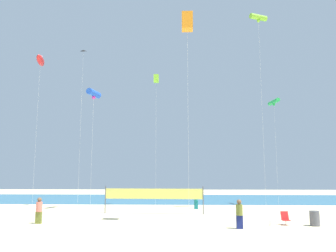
{
  "coord_description": "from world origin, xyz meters",
  "views": [
    {
      "loc": [
        2.9,
        -19.25,
        3.37
      ],
      "look_at": [
        1.65,
        9.91,
        7.64
      ],
      "focal_mm": 35.85,
      "sensor_mm": 36.0,
      "label": 1
    }
  ],
  "objects_px": {
    "folding_beach_chair": "(285,218)",
    "kite_green_tube": "(274,102)",
    "volleyball_net": "(154,195)",
    "beach_handbag": "(273,223)",
    "kite_red_inflatable": "(40,61)",
    "trash_barrel": "(315,218)",
    "beachgoer_teal_shirt": "(196,200)",
    "beachgoer_coral_shirt": "(39,210)",
    "kite_orange_box": "(187,22)",
    "beachgoer_olive_shirt": "(239,213)",
    "kite_black_diamond": "(83,54)",
    "kite_blue_tube": "(94,94)",
    "kite_lime_tube": "(258,18)",
    "kite_lime_box": "(156,79)"
  },
  "relations": [
    {
      "from": "trash_barrel",
      "to": "kite_green_tube",
      "type": "relative_size",
      "value": 0.08
    },
    {
      "from": "beachgoer_teal_shirt",
      "to": "beach_handbag",
      "type": "distance_m",
      "value": 11.7
    },
    {
      "from": "beachgoer_olive_shirt",
      "to": "kite_black_diamond",
      "type": "relative_size",
      "value": 0.11
    },
    {
      "from": "beachgoer_teal_shirt",
      "to": "trash_barrel",
      "type": "xyz_separation_m",
      "value": [
        7.49,
        -10.88,
        -0.43
      ]
    },
    {
      "from": "kite_green_tube",
      "to": "kite_lime_box",
      "type": "distance_m",
      "value": 13.94
    },
    {
      "from": "folding_beach_chair",
      "to": "kite_lime_box",
      "type": "distance_m",
      "value": 21.68
    },
    {
      "from": "trash_barrel",
      "to": "beachgoer_teal_shirt",
      "type": "bearing_deg",
      "value": 124.54
    },
    {
      "from": "kite_black_diamond",
      "to": "kite_lime_box",
      "type": "bearing_deg",
      "value": 16.59
    },
    {
      "from": "beachgoer_coral_shirt",
      "to": "beach_handbag",
      "type": "xyz_separation_m",
      "value": [
        16.21,
        -0.05,
        -0.81
      ]
    },
    {
      "from": "beachgoer_teal_shirt",
      "to": "kite_orange_box",
      "type": "xyz_separation_m",
      "value": [
        -0.91,
        -10.76,
        13.73
      ]
    },
    {
      "from": "beachgoer_olive_shirt",
      "to": "kite_black_diamond",
      "type": "height_order",
      "value": "kite_black_diamond"
    },
    {
      "from": "volleyball_net",
      "to": "kite_lime_box",
      "type": "distance_m",
      "value": 14.58
    },
    {
      "from": "kite_green_tube",
      "to": "kite_orange_box",
      "type": "bearing_deg",
      "value": -124.23
    },
    {
      "from": "beachgoer_olive_shirt",
      "to": "volleyball_net",
      "type": "bearing_deg",
      "value": -50.98
    },
    {
      "from": "kite_blue_tube",
      "to": "kite_red_inflatable",
      "type": "height_order",
      "value": "kite_red_inflatable"
    },
    {
      "from": "kite_orange_box",
      "to": "kite_red_inflatable",
      "type": "distance_m",
      "value": 19.88
    },
    {
      "from": "kite_green_tube",
      "to": "kite_red_inflatable",
      "type": "relative_size",
      "value": 0.73
    },
    {
      "from": "volleyball_net",
      "to": "kite_lime_box",
      "type": "relative_size",
      "value": 0.59
    },
    {
      "from": "kite_blue_tube",
      "to": "beach_handbag",
      "type": "bearing_deg",
      "value": -31.79
    },
    {
      "from": "trash_barrel",
      "to": "kite_black_diamond",
      "type": "relative_size",
      "value": 0.06
    },
    {
      "from": "beachgoer_olive_shirt",
      "to": "kite_orange_box",
      "type": "height_order",
      "value": "kite_orange_box"
    },
    {
      "from": "kite_orange_box",
      "to": "kite_green_tube",
      "type": "xyz_separation_m",
      "value": [
        10.25,
        15.07,
        -2.89
      ]
    },
    {
      "from": "trash_barrel",
      "to": "kite_blue_tube",
      "type": "bearing_deg",
      "value": 151.73
    },
    {
      "from": "beachgoer_olive_shirt",
      "to": "kite_red_inflatable",
      "type": "relative_size",
      "value": 0.11
    },
    {
      "from": "beachgoer_coral_shirt",
      "to": "volleyball_net",
      "type": "relative_size",
      "value": 0.21
    },
    {
      "from": "beachgoer_coral_shirt",
      "to": "kite_red_inflatable",
      "type": "xyz_separation_m",
      "value": [
        -5.61,
        11.38,
        15.0
      ]
    },
    {
      "from": "beachgoer_olive_shirt",
      "to": "kite_lime_tube",
      "type": "relative_size",
      "value": 0.09
    },
    {
      "from": "beachgoer_coral_shirt",
      "to": "beachgoer_teal_shirt",
      "type": "relative_size",
      "value": 1.04
    },
    {
      "from": "folding_beach_chair",
      "to": "kite_blue_tube",
      "type": "distance_m",
      "value": 21.58
    },
    {
      "from": "kite_red_inflatable",
      "to": "beachgoer_teal_shirt",
      "type": "bearing_deg",
      "value": -2.6
    },
    {
      "from": "beachgoer_teal_shirt",
      "to": "beach_handbag",
      "type": "bearing_deg",
      "value": -44.34
    },
    {
      "from": "beachgoer_olive_shirt",
      "to": "kite_orange_box",
      "type": "distance_m",
      "value": 14.14
    },
    {
      "from": "beachgoer_olive_shirt",
      "to": "kite_lime_tube",
      "type": "bearing_deg",
      "value": -109.74
    },
    {
      "from": "volleyball_net",
      "to": "kite_orange_box",
      "type": "xyz_separation_m",
      "value": [
        3.0,
        -6.48,
        13.02
      ]
    },
    {
      "from": "kite_orange_box",
      "to": "kite_black_diamond",
      "type": "height_order",
      "value": "kite_black_diamond"
    },
    {
      "from": "volleyball_net",
      "to": "kite_red_inflatable",
      "type": "relative_size",
      "value": 0.53
    },
    {
      "from": "folding_beach_chair",
      "to": "trash_barrel",
      "type": "height_order",
      "value": "trash_barrel"
    },
    {
      "from": "kite_blue_tube",
      "to": "kite_orange_box",
      "type": "bearing_deg",
      "value": -45.09
    },
    {
      "from": "kite_red_inflatable",
      "to": "kite_lime_tube",
      "type": "bearing_deg",
      "value": -3.76
    },
    {
      "from": "beach_handbag",
      "to": "kite_red_inflatable",
      "type": "distance_m",
      "value": 29.27
    },
    {
      "from": "volleyball_net",
      "to": "beachgoer_teal_shirt",
      "type": "bearing_deg",
      "value": 47.6
    },
    {
      "from": "beachgoer_teal_shirt",
      "to": "kite_red_inflatable",
      "type": "xyz_separation_m",
      "value": [
        -17.05,
        0.78,
        15.04
      ]
    },
    {
      "from": "trash_barrel",
      "to": "kite_lime_tube",
      "type": "xyz_separation_m",
      "value": [
        -0.75,
        10.09,
        19.23
      ]
    },
    {
      "from": "kite_blue_tube",
      "to": "kite_black_diamond",
      "type": "relative_size",
      "value": 0.7
    },
    {
      "from": "kite_green_tube",
      "to": "beachgoer_coral_shirt",
      "type": "bearing_deg",
      "value": -144.34
    },
    {
      "from": "folding_beach_chair",
      "to": "kite_green_tube",
      "type": "height_order",
      "value": "kite_green_tube"
    },
    {
      "from": "volleyball_net",
      "to": "kite_green_tube",
      "type": "relative_size",
      "value": 0.73
    },
    {
      "from": "beachgoer_olive_shirt",
      "to": "kite_red_inflatable",
      "type": "height_order",
      "value": "kite_red_inflatable"
    },
    {
      "from": "folding_beach_chair",
      "to": "kite_lime_tube",
      "type": "height_order",
      "value": "kite_lime_tube"
    },
    {
      "from": "beachgoer_olive_shirt",
      "to": "kite_lime_tube",
      "type": "distance_m",
      "value": 22.45
    }
  ]
}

